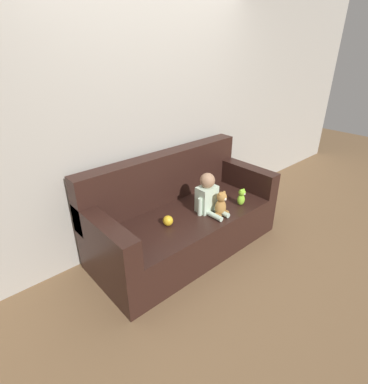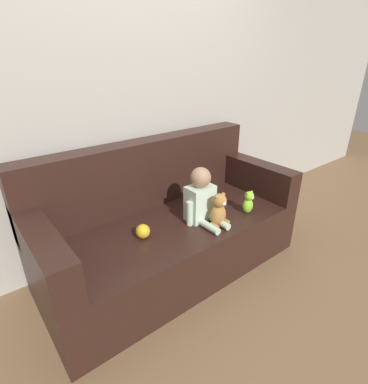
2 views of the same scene
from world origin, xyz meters
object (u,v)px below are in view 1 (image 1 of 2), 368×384
at_px(plush_toy_side, 241,197).
at_px(toy_ball, 168,221).
at_px(teddy_bear_brown, 221,204).
at_px(couch, 182,218).
at_px(person_baby, 208,195).

xyz_separation_m(plush_toy_side, toy_ball, (-0.83, 0.21, -0.04)).
bearing_deg(teddy_bear_brown, toy_ball, 158.51).
xyz_separation_m(couch, plush_toy_side, (0.53, -0.35, 0.19)).
distance_m(couch, plush_toy_side, 0.66).
height_order(couch, teddy_bear_brown, couch).
height_order(couch, person_baby, couch).
height_order(person_baby, teddy_bear_brown, person_baby).
bearing_deg(toy_ball, plush_toy_side, -14.32).
distance_m(plush_toy_side, toy_ball, 0.85).
relative_size(plush_toy_side, toy_ball, 1.87).
bearing_deg(teddy_bear_brown, couch, 122.99).
bearing_deg(teddy_bear_brown, plush_toy_side, -1.64).
distance_m(person_baby, toy_ball, 0.49).
distance_m(couch, toy_ball, 0.36).
bearing_deg(couch, toy_ball, -155.30).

